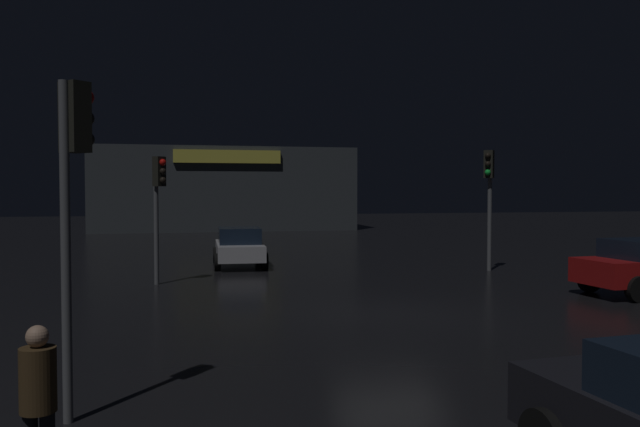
% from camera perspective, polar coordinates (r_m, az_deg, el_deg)
% --- Properties ---
extents(ground_plane, '(120.00, 120.00, 0.00)m').
position_cam_1_polar(ground_plane, '(15.30, 6.22, -8.79)').
color(ground_plane, black).
extents(store_building, '(18.39, 7.75, 5.89)m').
position_cam_1_polar(store_building, '(48.04, -8.56, 2.16)').
color(store_building, '#33383D').
rests_on(store_building, ground).
extents(traffic_signal_main, '(0.42, 0.42, 4.23)m').
position_cam_1_polar(traffic_signal_main, '(8.56, -20.99, 3.64)').
color(traffic_signal_main, '#595B60').
rests_on(traffic_signal_main, ground).
extents(traffic_signal_opposite, '(0.42, 0.43, 3.89)m').
position_cam_1_polar(traffic_signal_opposite, '(20.11, -14.11, 1.72)').
color(traffic_signal_opposite, '#595B60').
rests_on(traffic_signal_opposite, ground).
extents(traffic_signal_cross_right, '(0.42, 0.43, 4.29)m').
position_cam_1_polar(traffic_signal_cross_right, '(23.61, 14.74, 2.29)').
color(traffic_signal_cross_right, '#595B60').
rests_on(traffic_signal_cross_right, ground).
extents(car_far, '(2.05, 3.91, 1.47)m').
position_cam_1_polar(car_far, '(24.48, -7.15, -2.93)').
color(car_far, '#B7B7BF').
rests_on(car_far, ground).
extents(pedestrian, '(0.38, 0.38, 1.61)m').
position_cam_1_polar(pedestrian, '(6.89, -23.66, -14.57)').
color(pedestrian, black).
rests_on(pedestrian, ground).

